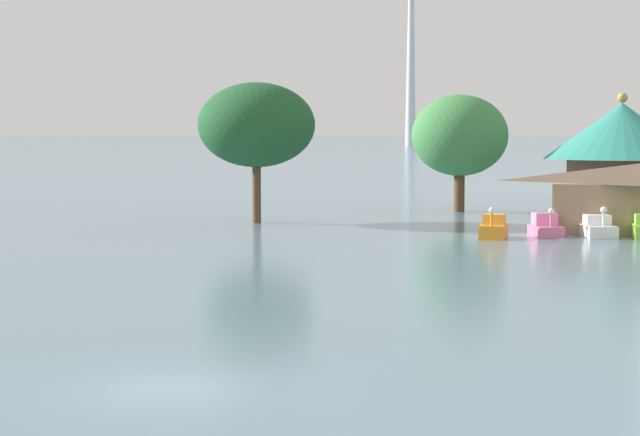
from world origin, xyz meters
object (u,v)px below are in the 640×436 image
(pedal_boat_orange, at_px, (494,228))
(green_roof_pavilion, at_px, (621,150))
(shoreline_tree_tall_left, at_px, (256,125))
(shoreline_tree_mid, at_px, (460,136))
(pedal_boat_pink, at_px, (545,227))
(pedal_boat_white, at_px, (598,228))

(pedal_boat_orange, xyz_separation_m, green_roof_pavilion, (7.53, 17.36, 3.96))
(shoreline_tree_tall_left, bearing_deg, green_roof_pavilion, 24.79)
(green_roof_pavilion, height_order, shoreline_tree_mid, green_roof_pavilion)
(pedal_boat_pink, bearing_deg, green_roof_pavilion, 145.14)
(pedal_boat_white, distance_m, shoreline_tree_tall_left, 21.95)
(pedal_boat_orange, height_order, pedal_boat_pink, pedal_boat_orange)
(shoreline_tree_mid, bearing_deg, green_roof_pavilion, -9.38)
(pedal_boat_pink, relative_size, shoreline_tree_mid, 0.32)
(pedal_boat_orange, xyz_separation_m, pedal_boat_pink, (2.72, 1.88, -0.03))
(pedal_boat_white, relative_size, green_roof_pavilion, 0.26)
(green_roof_pavilion, xyz_separation_m, shoreline_tree_mid, (-10.99, 1.81, 0.91))
(pedal_boat_orange, height_order, shoreline_tree_tall_left, shoreline_tree_tall_left)
(pedal_boat_orange, height_order, pedal_boat_white, pedal_boat_orange)
(pedal_boat_pink, relative_size, green_roof_pavilion, 0.25)
(pedal_boat_orange, bearing_deg, pedal_boat_white, 109.96)
(shoreline_tree_tall_left, bearing_deg, pedal_boat_white, -14.38)
(green_roof_pavilion, relative_size, shoreline_tree_tall_left, 1.19)
(pedal_boat_orange, xyz_separation_m, shoreline_tree_mid, (-3.46, 19.17, 4.87))
(shoreline_tree_tall_left, bearing_deg, pedal_boat_orange, -24.75)
(shoreline_tree_mid, bearing_deg, pedal_boat_pink, -70.36)
(shoreline_tree_tall_left, distance_m, shoreline_tree_mid, 16.87)
(pedal_boat_pink, xyz_separation_m, pedal_boat_white, (2.80, -0.22, -0.00))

